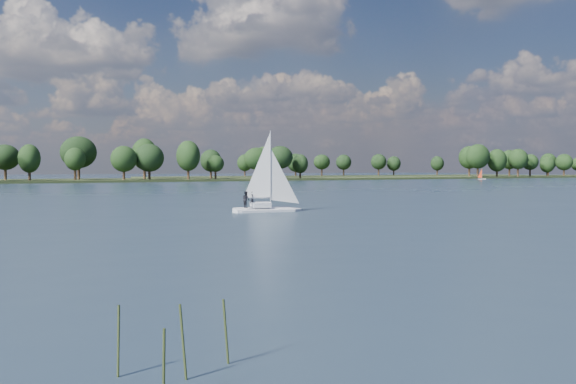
# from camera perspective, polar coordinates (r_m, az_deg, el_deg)

# --- Properties ---
(ground) EXTENTS (700.00, 700.00, 0.00)m
(ground) POSITION_cam_1_polar(r_m,az_deg,el_deg) (121.80, -17.67, -0.24)
(ground) COLOR #233342
(ground) RESTS_ON ground
(far_shore) EXTENTS (660.00, 40.00, 1.50)m
(far_shore) POSITION_cam_1_polar(r_m,az_deg,el_deg) (232.95, -22.21, 0.82)
(far_shore) COLOR black
(far_shore) RESTS_ON ground
(far_shore_back) EXTENTS (220.00, 30.00, 1.40)m
(far_shore_back) POSITION_cam_1_polar(r_m,az_deg,el_deg) (332.93, 5.59, 1.34)
(far_shore_back) COLOR black
(far_shore_back) RESTS_ON ground
(sailboat) EXTENTS (7.34, 2.51, 9.50)m
(sailboat) POSITION_cam_1_polar(r_m,az_deg,el_deg) (71.44, -2.11, 0.33)
(sailboat) COLOR silver
(sailboat) RESTS_ON ground
(dinghy_orange) EXTENTS (3.24, 2.73, 4.93)m
(dinghy_orange) POSITION_cam_1_polar(r_m,az_deg,el_deg) (280.35, 16.85, 1.33)
(dinghy_orange) COLOR silver
(dinghy_orange) RESTS_ON ground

